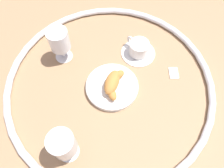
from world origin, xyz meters
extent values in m
plane|color=#997551|center=(0.00, 0.00, 0.00)|extent=(2.20, 2.20, 0.00)
torus|color=silver|center=(0.00, 0.00, 0.01)|extent=(0.76, 0.76, 0.02)
cylinder|color=white|center=(0.02, 0.01, 0.01)|extent=(0.19, 0.19, 0.02)
torus|color=white|center=(0.02, 0.01, 0.02)|extent=(0.19, 0.19, 0.01)
ellipsoid|color=#BC7A38|center=(0.02, 0.01, 0.04)|extent=(0.11, 0.09, 0.04)
ellipsoid|color=#BC7A38|center=(0.06, 0.00, 0.03)|extent=(0.05, 0.03, 0.03)
ellipsoid|color=#BC7A38|center=(-0.01, 0.04, 0.03)|extent=(0.05, 0.05, 0.03)
cylinder|color=white|center=(-0.12, 0.13, 0.00)|extent=(0.14, 0.14, 0.01)
cylinder|color=white|center=(-0.12, 0.13, 0.03)|extent=(0.08, 0.08, 0.05)
cylinder|color=brown|center=(-0.12, 0.13, 0.06)|extent=(0.07, 0.07, 0.01)
torus|color=white|center=(-0.16, 0.11, 0.04)|extent=(0.04, 0.03, 0.04)
cylinder|color=white|center=(0.22, -0.16, 0.00)|extent=(0.07, 0.07, 0.01)
cylinder|color=white|center=(0.22, -0.16, 0.03)|extent=(0.01, 0.01, 0.05)
cylinder|color=white|center=(0.22, -0.16, 0.10)|extent=(0.08, 0.08, 0.08)
cylinder|color=#E0CC4C|center=(0.22, -0.16, 0.10)|extent=(0.07, 0.07, 0.07)
cylinder|color=white|center=(-0.15, -0.16, 0.00)|extent=(0.07, 0.07, 0.01)
cylinder|color=white|center=(-0.15, -0.16, 0.03)|extent=(0.01, 0.01, 0.05)
cylinder|color=white|center=(-0.15, -0.16, 0.10)|extent=(0.08, 0.08, 0.08)
cylinder|color=#E0CC4C|center=(-0.15, -0.16, 0.10)|extent=(0.07, 0.07, 0.07)
cube|color=white|center=(-0.01, 0.25, 0.00)|extent=(0.05, 0.04, 0.01)
camera|label=1|loc=(0.38, -0.05, 0.69)|focal=34.05mm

